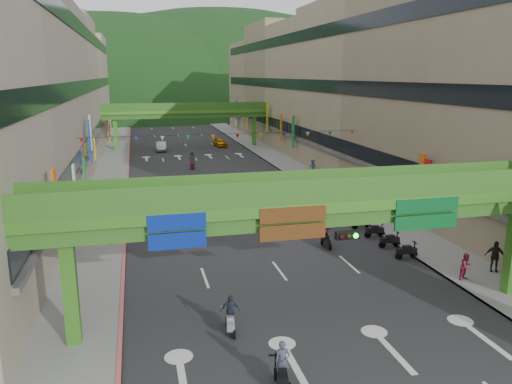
{
  "coord_description": "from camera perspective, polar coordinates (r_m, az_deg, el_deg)",
  "views": [
    {
      "loc": [
        -7.94,
        -14.9,
        11.5
      ],
      "look_at": [
        0.0,
        18.0,
        3.5
      ],
      "focal_mm": 35.0,
      "sensor_mm": 36.0,
      "label": 1
    }
  ],
  "objects": [
    {
      "name": "road_slab",
      "position": [
        66.39,
        -6.5,
        3.25
      ],
      "size": [
        18.0,
        140.0,
        0.02
      ],
      "primitive_type": "cube",
      "color": "#28282B",
      "rests_on": "ground"
    },
    {
      "name": "sidewalk_left",
      "position": [
        65.97,
        -16.03,
        2.81
      ],
      "size": [
        4.0,
        140.0,
        0.15
      ],
      "primitive_type": "cube",
      "color": "gray",
      "rests_on": "ground"
    },
    {
      "name": "sidewalk_right",
      "position": [
        68.57,
        2.67,
        3.7
      ],
      "size": [
        4.0,
        140.0,
        0.15
      ],
      "primitive_type": "cube",
      "color": "gray",
      "rests_on": "ground"
    },
    {
      "name": "curb_left",
      "position": [
        65.91,
        -14.38,
        2.91
      ],
      "size": [
        0.2,
        140.0,
        0.18
      ],
      "primitive_type": "cube",
      "color": "#CC5959",
      "rests_on": "ground"
    },
    {
      "name": "curb_right",
      "position": [
        68.06,
        1.13,
        3.65
      ],
      "size": [
        0.2,
        140.0,
        0.18
      ],
      "primitive_type": "cube",
      "color": "gray",
      "rests_on": "ground"
    },
    {
      "name": "building_row_left",
      "position": [
        65.86,
        -23.58,
        10.44
      ],
      "size": [
        12.8,
        95.0,
        19.0
      ],
      "color": "#9E937F",
      "rests_on": "ground"
    },
    {
      "name": "building_row_right",
      "position": [
        70.27,
        9.11,
        11.47
      ],
      "size": [
        12.8,
        95.0,
        19.0
      ],
      "color": "gray",
      "rests_on": "ground"
    },
    {
      "name": "overpass_near",
      "position": [
        23.01,
        9.68,
        -2.77
      ],
      "size": [
        28.0,
        12.27,
        7.1
      ],
      "color": "#4C9E2D",
      "rests_on": "ground"
    },
    {
      "name": "overpass_far",
      "position": [
        80.53,
        -7.96,
        8.83
      ],
      "size": [
        28.0,
        2.2,
        7.1
      ],
      "color": "#4C9E2D",
      "rests_on": "ground"
    },
    {
      "name": "hill_left",
      "position": [
        175.42,
        -16.04,
        9.04
      ],
      "size": [
        168.0,
        140.0,
        112.0
      ],
      "primitive_type": "ellipsoid",
      "color": "#1C4419",
      "rests_on": "ground"
    },
    {
      "name": "hill_right",
      "position": [
        198.0,
        -4.02,
        9.94
      ],
      "size": [
        208.0,
        176.0,
        128.0
      ],
      "primitive_type": "ellipsoid",
      "color": "#1C4419",
      "rests_on": "ground"
    },
    {
      "name": "bunting_string",
      "position": [
        45.93,
        -3.53,
        6.35
      ],
      "size": [
        26.0,
        0.36,
        0.47
      ],
      "color": "black",
      "rests_on": "ground"
    },
    {
      "name": "scooter_rider_near",
      "position": [
        19.74,
        3.05,
        -19.34
      ],
      "size": [
        0.7,
        1.59,
        1.89
      ],
      "color": "black",
      "rests_on": "ground"
    },
    {
      "name": "scooter_rider_mid",
      "position": [
        34.16,
        8.04,
        -4.58
      ],
      "size": [
        0.95,
        1.59,
        2.1
      ],
      "color": "black",
      "rests_on": "ground"
    },
    {
      "name": "scooter_rider_left",
      "position": [
        23.27,
        -2.97,
        -13.8
      ],
      "size": [
        0.92,
        1.6,
        1.85
      ],
      "color": "gray",
      "rests_on": "ground"
    },
    {
      "name": "scooter_rider_far",
      "position": [
        62.61,
        -7.32,
        3.67
      ],
      "size": [
        0.99,
        1.6,
        2.22
      ],
      "color": "maroon",
      "rests_on": "ground"
    },
    {
      "name": "parked_scooter_row",
      "position": [
        37.98,
        12.69,
        -3.84
      ],
      "size": [
        1.6,
        11.55,
        1.08
      ],
      "color": "black",
      "rests_on": "ground"
    },
    {
      "name": "car_silver",
      "position": [
        78.3,
        -10.78,
        5.14
      ],
      "size": [
        1.67,
        4.34,
        1.41
      ],
      "primitive_type": "imported",
      "rotation": [
        0.0,
        0.0,
        -0.04
      ],
      "color": "#AFAEB6",
      "rests_on": "ground"
    },
    {
      "name": "car_yellow",
      "position": [
        81.82,
        -4.14,
        5.68
      ],
      "size": [
        2.12,
        4.23,
        1.38
      ],
      "primitive_type": "imported",
      "rotation": [
        0.0,
        0.0,
        0.13
      ],
      "color": "orange",
      "rests_on": "ground"
    },
    {
      "name": "pedestrian_red",
      "position": [
        30.89,
        22.84,
        -8.11
      ],
      "size": [
        0.92,
        0.83,
        1.55
      ],
      "primitive_type": "imported",
      "rotation": [
        0.0,
        0.0,
        0.38
      ],
      "color": "#A32343",
      "rests_on": "ground"
    },
    {
      "name": "pedestrian_dark",
      "position": [
        32.75,
        25.6,
        -6.88
      ],
      "size": [
        1.17,
        0.96,
        1.87
      ],
      "primitive_type": "imported",
      "rotation": [
        0.0,
        0.0,
        -0.54
      ],
      "color": "black",
      "rests_on": "ground"
    },
    {
      "name": "pedestrian_blue",
      "position": [
        59.45,
        6.48,
        2.83
      ],
      "size": [
        0.82,
        0.63,
        1.56
      ],
      "primitive_type": "imported",
      "rotation": [
        0.0,
        0.0,
        3.39
      ],
      "color": "#324561",
      "rests_on": "ground"
    }
  ]
}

